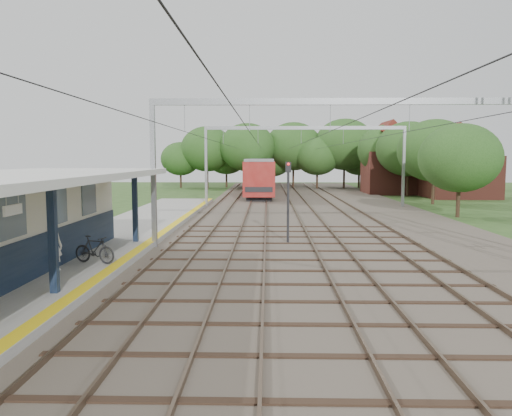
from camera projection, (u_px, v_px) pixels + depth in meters
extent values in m
plane|color=#2D4C1E|center=(247.00, 408.00, 8.57)|extent=(160.00, 160.00, 0.00)
cube|color=#473D33|center=(315.00, 213.00, 38.31)|extent=(18.00, 90.00, 0.10)
cube|color=gray|center=(95.00, 249.00, 22.66)|extent=(5.00, 52.00, 0.35)
cube|color=yellow|center=(144.00, 245.00, 22.59)|extent=(0.45, 52.00, 0.01)
cube|color=#101D33|center=(24.00, 262.00, 15.60)|extent=(0.06, 18.00, 1.40)
cube|color=slate|center=(22.00, 214.00, 15.45)|extent=(0.05, 16.00, 1.30)
cube|color=#101D33|center=(53.00, 239.00, 14.48)|extent=(0.22, 0.22, 3.20)
cube|color=#101D33|center=(135.00, 208.00, 23.44)|extent=(0.22, 0.22, 3.20)
cube|color=white|center=(13.00, 210.00, 12.39)|extent=(0.06, 0.85, 0.26)
cube|color=brown|center=(209.00, 211.00, 38.49)|extent=(0.07, 88.00, 0.15)
cube|color=brown|center=(227.00, 211.00, 38.46)|extent=(0.07, 88.00, 0.15)
cube|color=brown|center=(247.00, 211.00, 38.42)|extent=(0.07, 88.00, 0.15)
cube|color=brown|center=(266.00, 212.00, 38.39)|extent=(0.07, 88.00, 0.15)
cube|color=brown|center=(295.00, 212.00, 38.34)|extent=(0.07, 88.00, 0.15)
cube|color=brown|center=(314.00, 212.00, 38.30)|extent=(0.07, 88.00, 0.15)
cube|color=brown|center=(342.00, 212.00, 38.25)|extent=(0.07, 88.00, 0.15)
cube|color=brown|center=(361.00, 212.00, 38.22)|extent=(0.07, 88.00, 0.15)
cube|color=gray|center=(153.00, 175.00, 23.26)|extent=(0.22, 0.22, 7.00)
cube|color=gray|center=(337.00, 101.00, 22.72)|extent=(17.00, 0.20, 0.30)
cube|color=gray|center=(206.00, 167.00, 43.15)|extent=(0.22, 0.22, 7.00)
cube|color=gray|center=(404.00, 167.00, 42.75)|extent=(0.22, 0.22, 7.00)
cube|color=gray|center=(305.00, 128.00, 42.62)|extent=(17.00, 0.20, 0.30)
cylinder|color=black|center=(217.00, 142.00, 37.94)|extent=(0.02, 88.00, 0.02)
cylinder|color=black|center=(257.00, 142.00, 37.87)|extent=(0.02, 88.00, 0.02)
cylinder|color=black|center=(305.00, 142.00, 37.79)|extent=(0.02, 88.00, 0.02)
cylinder|color=black|center=(353.00, 142.00, 37.70)|extent=(0.02, 88.00, 0.02)
cylinder|color=#382619|center=(193.00, 178.00, 69.34)|extent=(0.28, 0.28, 2.88)
ellipsoid|color=#1C4017|center=(193.00, 153.00, 68.99)|extent=(6.72, 6.72, 5.76)
cylinder|color=#382619|center=(237.00, 179.00, 71.21)|extent=(0.28, 0.28, 2.52)
ellipsoid|color=#1C4017|center=(237.00, 158.00, 70.90)|extent=(5.88, 5.88, 5.04)
cylinder|color=#382619|center=(280.00, 178.00, 68.04)|extent=(0.28, 0.28, 3.24)
ellipsoid|color=#1C4017|center=(280.00, 148.00, 67.65)|extent=(7.56, 7.56, 6.48)
cylinder|color=#382619|center=(322.00, 179.00, 69.92)|extent=(0.28, 0.28, 2.70)
ellipsoid|color=#1C4017|center=(323.00, 155.00, 69.59)|extent=(6.30, 6.30, 5.40)
cylinder|color=#382619|center=(421.00, 191.00, 45.90)|extent=(0.28, 0.28, 2.52)
ellipsoid|color=#1C4017|center=(422.00, 157.00, 45.60)|extent=(5.88, 5.88, 5.04)
cylinder|color=#382619|center=(386.00, 181.00, 61.79)|extent=(0.28, 0.28, 2.88)
ellipsoid|color=#1C4017|center=(387.00, 152.00, 61.44)|extent=(6.72, 6.72, 5.76)
cube|color=brown|center=(460.00, 177.00, 53.61)|extent=(7.00, 6.00, 4.50)
cube|color=maroon|center=(461.00, 147.00, 53.29)|extent=(4.99, 6.12, 4.99)
cube|color=brown|center=(398.00, 173.00, 59.67)|extent=(8.00, 6.00, 5.00)
cube|color=maroon|center=(399.00, 144.00, 59.33)|extent=(5.52, 6.12, 5.52)
imported|color=white|center=(54.00, 246.00, 17.50)|extent=(0.68, 0.50, 1.72)
imported|color=black|center=(95.00, 250.00, 18.65)|extent=(1.80, 1.00, 1.04)
cube|color=black|center=(260.00, 193.00, 56.82)|extent=(2.47, 17.61, 0.44)
cube|color=maroon|center=(260.00, 176.00, 56.62)|extent=(3.08, 19.15, 3.38)
cube|color=black|center=(260.00, 173.00, 56.59)|extent=(3.12, 17.61, 0.96)
cube|color=slate|center=(260.00, 160.00, 56.44)|extent=(2.84, 19.15, 0.28)
cube|color=black|center=(262.00, 184.00, 76.46)|extent=(2.47, 17.61, 0.44)
cube|color=maroon|center=(262.00, 171.00, 76.26)|extent=(3.08, 19.15, 3.38)
cube|color=black|center=(262.00, 169.00, 76.23)|extent=(3.12, 17.61, 0.96)
cube|color=slate|center=(262.00, 159.00, 76.08)|extent=(2.84, 19.15, 0.28)
cylinder|color=black|center=(288.00, 207.00, 24.64)|extent=(0.12, 0.12, 3.74)
cube|color=black|center=(288.00, 167.00, 24.45)|extent=(0.29, 0.18, 0.51)
sphere|color=red|center=(288.00, 164.00, 24.33)|extent=(0.13, 0.13, 0.13)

